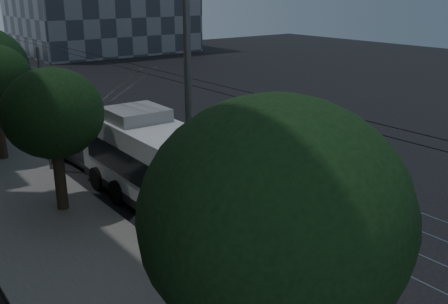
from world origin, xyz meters
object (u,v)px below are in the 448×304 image
(pickup_silver, at_px, (106,149))
(car_white_a, at_px, (55,121))
(streetlamp_near, at_px, (201,69))
(trolleybus, at_px, (175,175))

(pickup_silver, xyz_separation_m, car_white_a, (0.10, 7.55, -0.15))
(car_white_a, bearing_deg, streetlamp_near, -109.79)
(pickup_silver, bearing_deg, trolleybus, -95.76)
(streetlamp_near, bearing_deg, car_white_a, 83.70)
(trolleybus, relative_size, car_white_a, 2.91)
(car_white_a, height_order, streetlamp_near, streetlamp_near)
(pickup_silver, height_order, streetlamp_near, streetlamp_near)
(pickup_silver, bearing_deg, car_white_a, 86.47)
(trolleybus, distance_m, streetlamp_near, 6.42)
(car_white_a, relative_size, streetlamp_near, 0.41)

